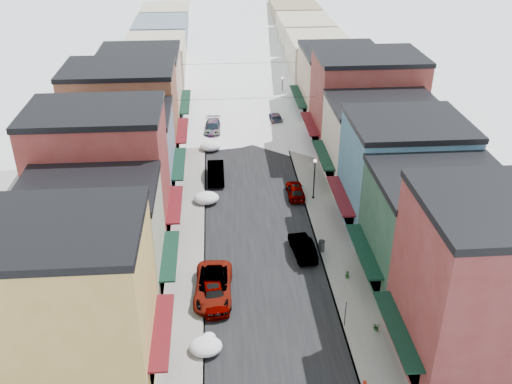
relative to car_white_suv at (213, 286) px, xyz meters
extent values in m
cube|color=black|center=(4.30, 48.60, -0.86)|extent=(10.00, 160.00, 0.01)
cube|color=gray|center=(-2.30, 48.60, -0.79)|extent=(3.20, 160.00, 0.15)
cube|color=gray|center=(10.90, 48.60, -0.79)|extent=(3.20, 160.00, 0.15)
cube|color=slate|center=(-0.75, 48.60, -0.79)|extent=(0.10, 160.00, 0.15)
cube|color=slate|center=(9.35, 48.60, -0.79)|extent=(0.10, 160.00, 0.15)
cube|color=gold|center=(-8.90, -7.40, 4.63)|extent=(10.00, 8.50, 11.00)
cube|color=black|center=(-8.90, -7.40, 10.38)|extent=(10.20, 8.70, 0.50)
cube|color=#540E14|center=(-3.30, -7.40, 2.33)|extent=(1.20, 7.22, 0.15)
cube|color=#B2AC8F|center=(-8.90, 1.10, 3.63)|extent=(10.00, 8.00, 9.00)
cube|color=black|center=(-8.90, 1.10, 8.38)|extent=(10.20, 8.20, 0.50)
cube|color=black|center=(-3.30, 1.10, 2.33)|extent=(1.20, 6.80, 0.15)
cube|color=maroon|center=(-9.40, 9.10, 5.13)|extent=(11.00, 8.00, 12.00)
cube|color=black|center=(-9.40, 9.10, 11.38)|extent=(11.20, 8.20, 0.50)
cube|color=#540E14|center=(-3.30, 9.10, 2.33)|extent=(1.20, 6.80, 0.15)
cube|color=slate|center=(-8.90, 17.60, 3.38)|extent=(10.00, 9.00, 8.50)
cube|color=black|center=(-8.90, 17.60, 7.88)|extent=(10.20, 9.20, 0.50)
cube|color=black|center=(-3.30, 17.60, 2.33)|extent=(1.20, 7.65, 0.15)
cube|color=brown|center=(-9.90, 26.60, 4.38)|extent=(12.00, 9.00, 10.50)
cube|color=black|center=(-9.90, 26.60, 9.88)|extent=(12.20, 9.20, 0.50)
cube|color=#540E14|center=(-3.30, 26.60, 2.33)|extent=(1.20, 7.65, 0.15)
cube|color=tan|center=(-8.90, 36.60, 3.88)|extent=(10.00, 11.00, 9.50)
cube|color=black|center=(-8.90, 36.60, 8.88)|extent=(10.20, 11.20, 0.50)
cube|color=black|center=(-3.30, 36.60, 2.33)|extent=(1.20, 9.35, 0.15)
cube|color=maroon|center=(18.00, -8.40, 5.13)|extent=(11.00, 9.00, 12.00)
cube|color=black|center=(11.90, -8.40, 2.33)|extent=(1.20, 7.65, 0.15)
cube|color=#1F422F|center=(17.50, 0.60, 3.63)|extent=(10.00, 9.00, 9.00)
cube|color=black|center=(17.50, 0.60, 8.38)|extent=(10.20, 9.20, 0.50)
cube|color=black|center=(11.90, 0.60, 2.33)|extent=(1.20, 7.65, 0.15)
cube|color=#3B6B85|center=(17.50, 9.60, 4.13)|extent=(10.00, 9.00, 10.00)
cube|color=black|center=(17.50, 9.60, 9.38)|extent=(10.20, 9.20, 0.50)
cube|color=#540E14|center=(11.90, 9.60, 2.33)|extent=(1.20, 7.65, 0.15)
cube|color=beige|center=(18.00, 18.60, 3.38)|extent=(11.00, 9.00, 8.50)
cube|color=black|center=(18.00, 18.60, 7.88)|extent=(11.20, 9.20, 0.50)
cube|color=black|center=(11.90, 18.60, 2.33)|extent=(1.20, 7.65, 0.15)
cube|color=maroon|center=(18.50, 27.60, 4.63)|extent=(12.00, 9.00, 11.00)
cube|color=black|center=(18.50, 27.60, 10.38)|extent=(12.20, 9.20, 0.50)
cube|color=#540E14|center=(11.90, 27.60, 2.33)|extent=(1.20, 7.65, 0.15)
cube|color=tan|center=(17.50, 37.60, 3.63)|extent=(10.00, 11.00, 9.00)
cube|color=black|center=(17.50, 37.60, 8.38)|extent=(10.20, 11.20, 0.50)
cube|color=black|center=(11.90, 37.60, 2.33)|extent=(1.20, 9.35, 0.15)
cube|color=gray|center=(-8.20, 50.60, 3.13)|extent=(9.00, 13.00, 8.00)
cube|color=gray|center=(16.80, 50.60, 3.13)|extent=(9.00, 13.00, 8.00)
cube|color=gray|center=(-8.20, 64.60, 3.13)|extent=(9.00, 13.00, 8.00)
cube|color=gray|center=(16.80, 64.60, 3.13)|extent=(9.00, 13.00, 8.00)
cube|color=gray|center=(-8.20, 78.60, 3.13)|extent=(9.00, 13.00, 8.00)
cube|color=gray|center=(16.80, 78.60, 3.13)|extent=(9.00, 13.00, 8.00)
cube|color=gray|center=(-8.20, 92.60, 3.13)|extent=(9.00, 13.00, 8.00)
cube|color=gray|center=(16.80, 92.60, 3.13)|extent=(9.00, 13.00, 8.00)
cylinder|color=black|center=(4.30, 28.60, 5.33)|extent=(16.40, 0.04, 0.04)
cylinder|color=black|center=(4.30, 43.60, 5.33)|extent=(16.40, 0.04, 0.04)
imported|color=white|center=(0.00, 0.00, 0.00)|extent=(3.18, 6.37, 1.73)
imported|color=#AEB0B6|center=(0.00, -0.95, -0.04)|extent=(2.58, 5.07, 1.66)
imported|color=black|center=(0.44, 19.97, -0.03)|extent=(1.78, 5.09, 1.67)
imported|color=#979A9F|center=(0.20, 33.21, -0.10)|extent=(2.42, 5.35, 1.52)
imported|color=black|center=(7.80, 5.06, -0.11)|extent=(2.11, 4.77, 1.52)
imported|color=gray|center=(8.60, 15.53, -0.15)|extent=(1.70, 4.21, 1.43)
imported|color=black|center=(8.59, 36.17, -0.16)|extent=(2.34, 5.02, 1.42)
imported|color=gray|center=(3.45, 47.40, -0.19)|extent=(1.70, 4.01, 1.35)
imported|color=white|center=(5.96, 49.26, -0.17)|extent=(2.42, 5.07, 1.40)
sphere|color=#B81A09|center=(9.50, -10.40, -0.12)|extent=(0.24, 0.24, 0.24)
cylinder|color=black|center=(9.50, -4.40, 0.35)|extent=(0.06, 0.06, 2.13)
cube|color=#1D28A0|center=(9.50, -4.40, 1.13)|extent=(0.09, 0.29, 0.39)
cylinder|color=#4E5053|center=(9.50, 5.25, -0.24)|extent=(0.54, 0.54, 0.94)
cylinder|color=black|center=(9.50, 5.25, 0.25)|extent=(0.59, 0.59, 0.06)
cylinder|color=black|center=(10.36, 14.79, -0.67)|extent=(0.30, 0.30, 0.10)
cylinder|color=black|center=(10.36, 14.79, 1.31)|extent=(0.12, 0.12, 4.05)
sphere|color=white|center=(10.36, 14.79, 3.48)|extent=(0.36, 0.36, 0.36)
cylinder|color=black|center=(10.45, 43.60, -0.67)|extent=(0.27, 0.27, 0.09)
cylinder|color=black|center=(10.45, 43.60, 1.11)|extent=(0.11, 0.11, 3.65)
sphere|color=white|center=(10.45, 43.60, 3.07)|extent=(0.33, 0.33, 0.33)
imported|color=#2E622C|center=(11.67, -5.08, -0.42)|extent=(0.65, 0.61, 0.59)
imported|color=#2A5527|center=(10.92, 1.22, -0.41)|extent=(0.46, 0.46, 0.61)
ellipsoid|color=white|center=(-0.60, -6.19, -0.38)|extent=(2.30, 1.95, 0.97)
ellipsoid|color=white|center=(-0.40, -4.99, -0.62)|extent=(0.98, 0.88, 0.49)
ellipsoid|color=white|center=(-0.60, 14.85, -0.32)|extent=(2.58, 2.18, 1.09)
ellipsoid|color=white|center=(-0.40, 16.05, -0.59)|extent=(1.10, 0.99, 0.55)
ellipsoid|color=white|center=(-0.14, 27.79, -0.33)|extent=(2.51, 2.12, 1.06)
ellipsoid|color=white|center=(0.06, 28.99, -0.60)|extent=(1.07, 0.97, 0.54)
camera|label=1|loc=(0.66, -35.82, 27.74)|focal=40.00mm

